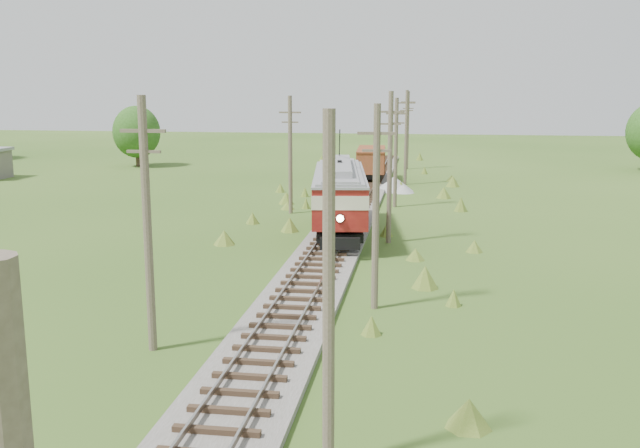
# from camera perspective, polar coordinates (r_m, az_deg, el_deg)

# --- Properties ---
(railbed_main) EXTENTS (3.60, 96.00, 0.57)m
(railbed_main) POSITION_cam_1_polar(r_m,az_deg,el_deg) (46.26, 1.73, -0.34)
(railbed_main) COLOR #605B54
(railbed_main) RESTS_ON ground
(streetcar) EXTENTS (4.76, 13.55, 6.13)m
(streetcar) POSITION_cam_1_polar(r_m,az_deg,el_deg) (44.61, 1.57, 2.64)
(streetcar) COLOR black
(streetcar) RESTS_ON ground
(gondola) EXTENTS (3.08, 8.27, 2.70)m
(gondola) POSITION_cam_1_polar(r_m,az_deg,el_deg) (70.28, 4.11, 5.04)
(gondola) COLOR black
(gondola) RESTS_ON ground
(gravel_pile) EXTENTS (3.58, 3.80, 1.30)m
(gravel_pile) POSITION_cam_1_polar(r_m,az_deg,el_deg) (64.18, 6.07, 3.17)
(gravel_pile) COLOR gray
(gravel_pile) RESTS_ON ground
(utility_pole_r_1) EXTENTS (0.30, 0.30, 8.80)m
(utility_pole_r_1) POSITION_cam_1_polar(r_m,az_deg,el_deg) (16.92, 0.70, -5.83)
(utility_pole_r_1) COLOR brown
(utility_pole_r_1) RESTS_ON ground
(utility_pole_r_2) EXTENTS (1.60, 0.30, 8.60)m
(utility_pole_r_2) POSITION_cam_1_polar(r_m,az_deg,el_deg) (29.52, 4.50, 1.47)
(utility_pole_r_2) COLOR brown
(utility_pole_r_2) RESTS_ON ground
(utility_pole_r_3) EXTENTS (1.60, 0.30, 9.00)m
(utility_pole_r_3) POSITION_cam_1_polar(r_m,az_deg,el_deg) (42.36, 5.61, 4.63)
(utility_pole_r_3) COLOR brown
(utility_pole_r_3) RESTS_ON ground
(utility_pole_r_4) EXTENTS (1.60, 0.30, 8.40)m
(utility_pole_r_4) POSITION_cam_1_polar(r_m,az_deg,el_deg) (55.32, 6.09, 5.79)
(utility_pole_r_4) COLOR brown
(utility_pole_r_4) RESTS_ON ground
(utility_pole_r_5) EXTENTS (1.60, 0.30, 8.90)m
(utility_pole_r_5) POSITION_cam_1_polar(r_m,az_deg,el_deg) (68.24, 6.91, 6.97)
(utility_pole_r_5) COLOR brown
(utility_pole_r_5) RESTS_ON ground
(utility_pole_r_6) EXTENTS (1.60, 0.30, 8.70)m
(utility_pole_r_6) POSITION_cam_1_polar(r_m,az_deg,el_deg) (81.22, 7.03, 7.53)
(utility_pole_r_6) COLOR brown
(utility_pole_r_6) RESTS_ON ground
(utility_pole_l_a) EXTENTS (1.60, 0.30, 9.00)m
(utility_pole_l_a) POSITION_cam_1_polar(r_m,az_deg,el_deg) (25.36, -13.66, 0.07)
(utility_pole_l_a) COLOR brown
(utility_pole_l_a) RESTS_ON ground
(utility_pole_l_b) EXTENTS (1.60, 0.30, 8.60)m
(utility_pole_l_b) POSITION_cam_1_polar(r_m,az_deg,el_deg) (52.20, -2.39, 5.65)
(utility_pole_l_b) COLOR brown
(utility_pole_l_b) RESTS_ON ground
(tree_mid_a) EXTENTS (5.46, 5.46, 7.03)m
(tree_mid_a) POSITION_cam_1_polar(r_m,az_deg,el_deg) (85.93, -14.47, 7.15)
(tree_mid_a) COLOR #38281C
(tree_mid_a) RESTS_ON ground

